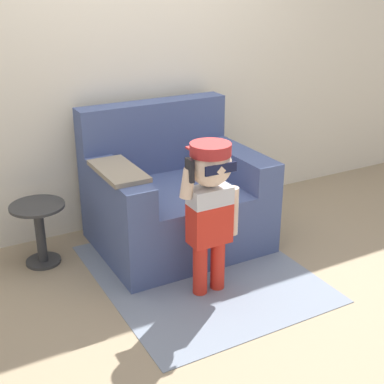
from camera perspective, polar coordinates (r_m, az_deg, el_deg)
ground_plane at (r=3.81m, az=-2.64°, el=-6.01°), size 10.00×10.00×0.00m
wall_back at (r=3.94m, az=-6.98°, el=14.75°), size 10.00×0.05×2.60m
armchair at (r=3.77m, az=-1.96°, el=-0.67°), size 1.13×0.92×0.96m
person_child at (r=3.05m, az=1.95°, el=-0.42°), size 0.39×0.29×0.94m
side_table at (r=3.66m, az=-15.95°, el=-3.70°), size 0.36×0.36×0.42m
rug at (r=3.52m, az=0.91°, el=-8.53°), size 1.26×1.47×0.01m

